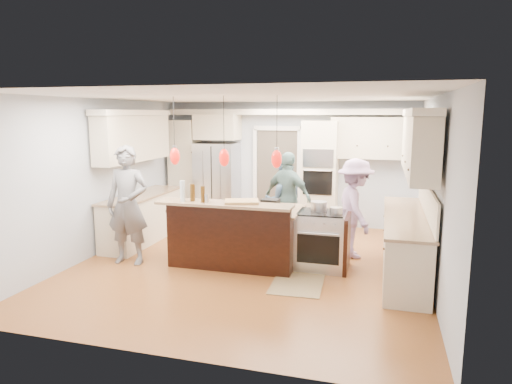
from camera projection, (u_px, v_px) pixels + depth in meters
ground_plane at (250, 264)px, 7.48m from camera, size 6.00×6.00×0.00m
room_shell at (250, 154)px, 7.18m from camera, size 5.54×6.04×2.72m
refrigerator at (217, 183)px, 10.25m from camera, size 0.90×0.70×1.80m
oven_column at (320, 176)px, 9.62m from camera, size 0.72×0.69×2.30m
back_upper_cabinets at (253, 149)px, 10.02m from camera, size 5.30×0.61×2.54m
right_counter_run at (409, 206)px, 6.94m from camera, size 0.64×3.10×2.51m
left_cabinets at (139, 187)px, 8.72m from camera, size 0.64×2.30×2.51m
kitchen_island at (237, 234)px, 7.54m from camera, size 2.10×1.46×1.12m
island_range at (323, 240)px, 7.24m from camera, size 0.82×0.71×0.92m
pendant_lights at (224, 157)px, 6.76m from camera, size 1.75×0.15×1.03m
person_bar_end at (128, 205)px, 7.41m from camera, size 0.74×0.51×1.95m
person_far_left at (284, 202)px, 8.82m from camera, size 0.87×0.76×1.52m
person_far_right at (288, 197)px, 8.68m from camera, size 1.10×0.80×1.74m
person_range_side at (355, 208)px, 7.77m from camera, size 0.97×1.25×1.70m
floor_rug at (298, 283)px, 6.65m from camera, size 0.77×1.09×0.01m
water_bottle at (183, 191)px, 6.92m from camera, size 0.08×0.08×0.32m
beer_bottle_a at (192, 193)px, 6.95m from camera, size 0.07×0.07×0.27m
beer_bottle_b at (203, 194)px, 6.86m from camera, size 0.08×0.08×0.25m
beer_bottle_c at (193, 193)px, 7.04m from camera, size 0.07×0.07×0.23m
drink_can at (207, 199)px, 6.84m from camera, size 0.08×0.08×0.13m
cutting_board at (242, 202)px, 6.85m from camera, size 0.59×0.49×0.04m
pot_large at (319, 206)px, 7.24m from camera, size 0.26×0.26×0.15m
pot_small at (336, 210)px, 7.04m from camera, size 0.20×0.20×0.10m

